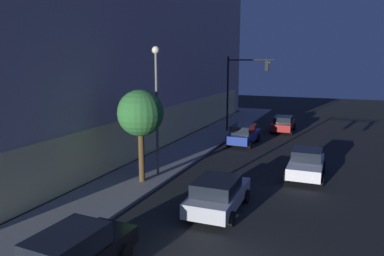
{
  "coord_description": "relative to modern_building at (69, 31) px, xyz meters",
  "views": [
    {
      "loc": [
        -9.83,
        -3.38,
        6.81
      ],
      "look_at": [
        6.86,
        3.57,
        3.43
      ],
      "focal_mm": 34.07,
      "sensor_mm": 36.0,
      "label": 1
    }
  ],
  "objects": [
    {
      "name": "car_white",
      "position": [
        -5.03,
        -21.34,
        -8.49
      ],
      "size": [
        4.37,
        2.14,
        1.6
      ],
      "color": "silver",
      "rests_on": "ground"
    },
    {
      "name": "car_red",
      "position": [
        8.31,
        -17.97,
        -8.51
      ],
      "size": [
        4.12,
        2.06,
        1.54
      ],
      "color": "maroon",
      "rests_on": "ground"
    },
    {
      "name": "modern_building",
      "position": [
        0.0,
        0.0,
        0.0
      ],
      "size": [
        40.36,
        21.06,
        18.77
      ],
      "color": "#4C4C51",
      "rests_on": "ground"
    },
    {
      "name": "car_silver",
      "position": [
        -11.78,
        -18.12,
        -8.5
      ],
      "size": [
        4.49,
        2.26,
        1.58
      ],
      "color": "#B7BABF",
      "rests_on": "ground"
    },
    {
      "name": "car_black",
      "position": [
        -18.52,
        -15.62,
        -8.47
      ],
      "size": [
        4.54,
        2.1,
        1.67
      ],
      "color": "black",
      "rests_on": "ground"
    },
    {
      "name": "sidewalk_tree",
      "position": [
        -9.85,
        -13.02,
        -5.36
      ],
      "size": [
        2.53,
        2.53,
        5.11
      ],
      "color": "#4E391E",
      "rests_on": "sidewalk_corner"
    },
    {
      "name": "street_lamp_sidewalk",
      "position": [
        -8.31,
        -13.2,
        -4.46
      ],
      "size": [
        0.44,
        0.44,
        7.42
      ],
      "color": "#5D5D5D",
      "rests_on": "sidewalk_corner"
    },
    {
      "name": "car_blue",
      "position": [
        1.71,
        -15.8,
        -8.46
      ],
      "size": [
        4.44,
        2.04,
        1.65
      ],
      "color": "navy",
      "rests_on": "ground"
    },
    {
      "name": "traffic_light_far_corner",
      "position": [
        6.22,
        -14.25,
        -4.49
      ],
      "size": [
        0.35,
        4.31,
        6.98
      ],
      "color": "black",
      "rests_on": "sidewalk_corner"
    }
  ]
}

